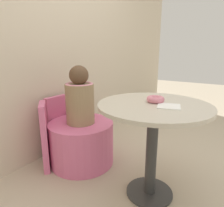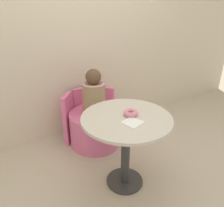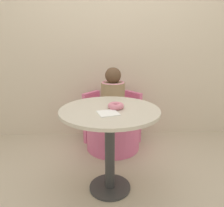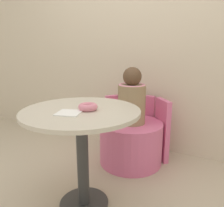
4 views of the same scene
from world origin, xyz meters
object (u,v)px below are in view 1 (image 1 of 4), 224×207
object	(u,v)px
child_figure	(80,98)
round_table	(153,125)
donut	(155,99)
tub_chair	(82,143)

from	to	relation	value
child_figure	round_table	bearing A→B (deg)	-94.38
round_table	donut	distance (m)	0.18
tub_chair	donut	world-z (taller)	donut
round_table	child_figure	distance (m)	0.74
donut	child_figure	bearing A→B (deg)	89.35
round_table	child_figure	bearing A→B (deg)	85.62
round_table	donut	size ratio (longest dim) A/B	6.21
tub_chair	donut	bearing A→B (deg)	-90.65
child_figure	donut	bearing A→B (deg)	-90.65
tub_chair	child_figure	world-z (taller)	child_figure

